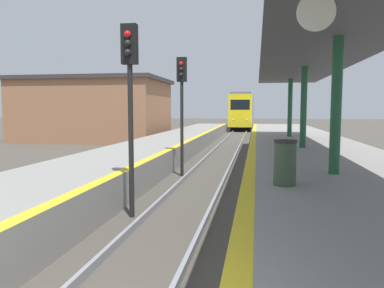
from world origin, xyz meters
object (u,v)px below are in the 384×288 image
Objects in this scene: train at (243,111)px; signal_near at (130,84)px; signal_mid at (182,94)px; trash_bin at (285,163)px.

train reaches higher than signal_near.
train is at bearing 88.59° from signal_near.
signal_near is at bearing -91.04° from signal_mid.
signal_near is 1.00× the size of signal_mid.
signal_near reaches higher than trash_bin.
trash_bin is (3.49, -0.19, -1.71)m from signal_near.
train is 43.56m from signal_near.
signal_mid is 4.61× the size of trash_bin.
signal_mid is at bearing 120.60° from trash_bin.
train is at bearing 88.54° from signal_mid.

